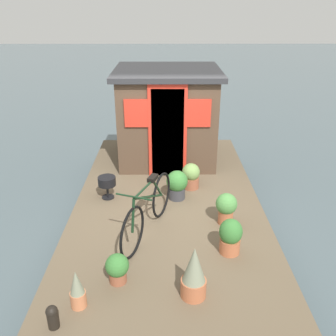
{
  "coord_description": "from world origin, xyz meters",
  "views": [
    {
      "loc": [
        -5.47,
        0.03,
        3.64
      ],
      "look_at": [
        -0.2,
        0.0,
        1.22
      ],
      "focal_mm": 39.08,
      "sensor_mm": 36.0,
      "label": 1
    }
  ],
  "objects_px": {
    "potted_plant_mint": "(230,236)",
    "potted_plant_lavender": "(117,268)",
    "potted_plant_basil": "(77,290)",
    "potted_plant_succulent": "(177,184)",
    "potted_plant_ivy": "(191,176)",
    "bicycle": "(148,210)",
    "potted_plant_fern": "(226,207)",
    "houseboat_cabin": "(167,115)",
    "charcoal_grill": "(107,182)",
    "potted_plant_geranium": "(194,274)",
    "mooring_bollard": "(52,316)"
  },
  "relations": [
    {
      "from": "bicycle",
      "to": "potted_plant_basil",
      "type": "height_order",
      "value": "bicycle"
    },
    {
      "from": "houseboat_cabin",
      "to": "potted_plant_basil",
      "type": "height_order",
      "value": "houseboat_cabin"
    },
    {
      "from": "potted_plant_lavender",
      "to": "charcoal_grill",
      "type": "xyz_separation_m",
      "value": [
        2.08,
        0.42,
        0.09
      ]
    },
    {
      "from": "houseboat_cabin",
      "to": "potted_plant_mint",
      "type": "bearing_deg",
      "value": -165.89
    },
    {
      "from": "potted_plant_fern",
      "to": "charcoal_grill",
      "type": "xyz_separation_m",
      "value": [
        0.81,
        1.92,
        0.01
      ]
    },
    {
      "from": "potted_plant_fern",
      "to": "potted_plant_ivy",
      "type": "height_order",
      "value": "potted_plant_fern"
    },
    {
      "from": "potted_plant_basil",
      "to": "charcoal_grill",
      "type": "distance_m",
      "value": 2.47
    },
    {
      "from": "bicycle",
      "to": "potted_plant_ivy",
      "type": "xyz_separation_m",
      "value": [
        1.43,
        -0.71,
        -0.16
      ]
    },
    {
      "from": "potted_plant_basil",
      "to": "potted_plant_fern",
      "type": "bearing_deg",
      "value": -48.58
    },
    {
      "from": "houseboat_cabin",
      "to": "potted_plant_ivy",
      "type": "relative_size",
      "value": 4.46
    },
    {
      "from": "potted_plant_geranium",
      "to": "mooring_bollard",
      "type": "bearing_deg",
      "value": 106.53
    },
    {
      "from": "potted_plant_geranium",
      "to": "potted_plant_lavender",
      "type": "xyz_separation_m",
      "value": [
        0.24,
        0.9,
        -0.11
      ]
    },
    {
      "from": "potted_plant_mint",
      "to": "potted_plant_basil",
      "type": "bearing_deg",
      "value": 117.41
    },
    {
      "from": "potted_plant_fern",
      "to": "potted_plant_lavender",
      "type": "bearing_deg",
      "value": 130.44
    },
    {
      "from": "bicycle",
      "to": "potted_plant_basil",
      "type": "relative_size",
      "value": 3.5
    },
    {
      "from": "potted_plant_basil",
      "to": "mooring_bollard",
      "type": "relative_size",
      "value": 1.73
    },
    {
      "from": "potted_plant_succulent",
      "to": "charcoal_grill",
      "type": "distance_m",
      "value": 1.2
    },
    {
      "from": "potted_plant_ivy",
      "to": "mooring_bollard",
      "type": "height_order",
      "value": "potted_plant_ivy"
    },
    {
      "from": "potted_plant_succulent",
      "to": "potted_plant_ivy",
      "type": "bearing_deg",
      "value": -33.33
    },
    {
      "from": "bicycle",
      "to": "potted_plant_geranium",
      "type": "distance_m",
      "value": 1.38
    },
    {
      "from": "charcoal_grill",
      "to": "potted_plant_fern",
      "type": "bearing_deg",
      "value": -112.85
    },
    {
      "from": "potted_plant_succulent",
      "to": "potted_plant_basil",
      "type": "bearing_deg",
      "value": 154.52
    },
    {
      "from": "potted_plant_geranium",
      "to": "potted_plant_fern",
      "type": "height_order",
      "value": "potted_plant_geranium"
    },
    {
      "from": "potted_plant_basil",
      "to": "potted_plant_ivy",
      "type": "height_order",
      "value": "potted_plant_basil"
    },
    {
      "from": "potted_plant_fern",
      "to": "potted_plant_succulent",
      "type": "relative_size",
      "value": 0.98
    },
    {
      "from": "potted_plant_fern",
      "to": "potted_plant_basil",
      "type": "bearing_deg",
      "value": 131.42
    },
    {
      "from": "potted_plant_geranium",
      "to": "potted_plant_ivy",
      "type": "xyz_separation_m",
      "value": [
        2.7,
        -0.14,
        -0.08
      ]
    },
    {
      "from": "houseboat_cabin",
      "to": "mooring_bollard",
      "type": "distance_m",
      "value": 4.76
    },
    {
      "from": "potted_plant_mint",
      "to": "potted_plant_ivy",
      "type": "xyz_separation_m",
      "value": [
        1.89,
        0.41,
        -0.02
      ]
    },
    {
      "from": "potted_plant_succulent",
      "to": "potted_plant_ivy",
      "type": "distance_m",
      "value": 0.48
    },
    {
      "from": "houseboat_cabin",
      "to": "potted_plant_succulent",
      "type": "height_order",
      "value": "houseboat_cabin"
    },
    {
      "from": "houseboat_cabin",
      "to": "potted_plant_basil",
      "type": "xyz_separation_m",
      "value": [
        -4.24,
        1.01,
        -0.73
      ]
    },
    {
      "from": "potted_plant_mint",
      "to": "potted_plant_geranium",
      "type": "bearing_deg",
      "value": 145.71
    },
    {
      "from": "potted_plant_lavender",
      "to": "potted_plant_succulent",
      "type": "height_order",
      "value": "potted_plant_succulent"
    },
    {
      "from": "potted_plant_fern",
      "to": "mooring_bollard",
      "type": "distance_m",
      "value": 2.86
    },
    {
      "from": "potted_plant_lavender",
      "to": "charcoal_grill",
      "type": "distance_m",
      "value": 2.13
    },
    {
      "from": "potted_plant_fern",
      "to": "potted_plant_basil",
      "type": "relative_size",
      "value": 1.04
    },
    {
      "from": "bicycle",
      "to": "potted_plant_fern",
      "type": "relative_size",
      "value": 3.37
    },
    {
      "from": "potted_plant_basil",
      "to": "potted_plant_succulent",
      "type": "bearing_deg",
      "value": -25.48
    },
    {
      "from": "houseboat_cabin",
      "to": "potted_plant_ivy",
      "type": "xyz_separation_m",
      "value": [
        -1.4,
        -0.42,
        -0.72
      ]
    },
    {
      "from": "potted_plant_geranium",
      "to": "potted_plant_succulent",
      "type": "relative_size",
      "value": 1.31
    },
    {
      "from": "potted_plant_mint",
      "to": "potted_plant_ivy",
      "type": "height_order",
      "value": "potted_plant_mint"
    },
    {
      "from": "bicycle",
      "to": "mooring_bollard",
      "type": "height_order",
      "value": "bicycle"
    },
    {
      "from": "potted_plant_lavender",
      "to": "potted_plant_succulent",
      "type": "relative_size",
      "value": 0.76
    },
    {
      "from": "potted_plant_succulent",
      "to": "mooring_bollard",
      "type": "xyz_separation_m",
      "value": [
        -2.74,
        1.37,
        -0.12
      ]
    },
    {
      "from": "bicycle",
      "to": "charcoal_grill",
      "type": "bearing_deg",
      "value": 35.32
    },
    {
      "from": "potted_plant_mint",
      "to": "potted_plant_lavender",
      "type": "bearing_deg",
      "value": 111.26
    },
    {
      "from": "potted_plant_geranium",
      "to": "charcoal_grill",
      "type": "height_order",
      "value": "potted_plant_geranium"
    },
    {
      "from": "potted_plant_fern",
      "to": "potted_plant_mint",
      "type": "bearing_deg",
      "value": 176.0
    },
    {
      "from": "bicycle",
      "to": "mooring_bollard",
      "type": "xyz_separation_m",
      "value": [
        -1.7,
        0.92,
        -0.24
      ]
    }
  ]
}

